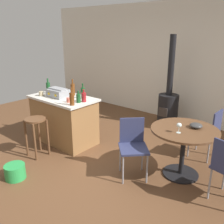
{
  "coord_description": "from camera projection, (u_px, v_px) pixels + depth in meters",
  "views": [
    {
      "loc": [
        2.53,
        -2.33,
        2.08
      ],
      "look_at": [
        0.09,
        0.58,
        0.81
      ],
      "focal_mm": 39.52,
      "sensor_mm": 36.0,
      "label": 1
    }
  ],
  "objects": [
    {
      "name": "cup_1",
      "position": [
        41.0,
        94.0,
        4.66
      ],
      "size": [
        0.12,
        0.08,
        0.08
      ],
      "color": "tan",
      "rests_on": "kitchen_island"
    },
    {
      "name": "bottle_5",
      "position": [
        83.0,
        93.0,
        4.46
      ],
      "size": [
        0.07,
        0.07,
        0.28
      ],
      "color": "#194C23",
      "rests_on": "kitchen_island"
    },
    {
      "name": "wood_stove",
      "position": [
        168.0,
        105.0,
        5.4
      ],
      "size": [
        0.44,
        0.45,
        2.0
      ],
      "color": "black",
      "rests_on": "ground_plane"
    },
    {
      "name": "bottle_3",
      "position": [
        48.0,
        87.0,
        4.84
      ],
      "size": [
        0.08,
        0.08,
        0.29
      ],
      "color": "#194C23",
      "rests_on": "kitchen_island"
    },
    {
      "name": "ground_plane",
      "position": [
        84.0,
        168.0,
        3.9
      ],
      "size": [
        8.8,
        8.8,
        0.0
      ],
      "primitive_type": "plane",
      "color": "brown"
    },
    {
      "name": "wine_glass",
      "position": [
        179.0,
        126.0,
        3.33
      ],
      "size": [
        0.07,
        0.07,
        0.14
      ],
      "color": "silver",
      "rests_on": "dining_table"
    },
    {
      "name": "bottle_2",
      "position": [
        73.0,
        89.0,
        4.67
      ],
      "size": [
        0.08,
        0.08,
        0.31
      ],
      "color": "#603314",
      "rests_on": "kitchen_island"
    },
    {
      "name": "kitchen_island",
      "position": [
        64.0,
        119.0,
        4.72
      ],
      "size": [
        1.28,
        0.73,
        0.89
      ],
      "color": "olive",
      "rests_on": "ground_plane"
    },
    {
      "name": "serving_bowl",
      "position": [
        196.0,
        126.0,
        3.52
      ],
      "size": [
        0.18,
        0.18,
        0.07
      ],
      "primitive_type": "ellipsoid",
      "color": "#383838",
      "rests_on": "dining_table"
    },
    {
      "name": "bottle_4",
      "position": [
        84.0,
        97.0,
        4.27
      ],
      "size": [
        0.08,
        0.08,
        0.22
      ],
      "color": "maroon",
      "rests_on": "kitchen_island"
    },
    {
      "name": "toolbox",
      "position": [
        58.0,
        93.0,
        4.58
      ],
      "size": [
        0.39,
        0.28,
        0.17
      ],
      "color": "gray",
      "rests_on": "kitchen_island"
    },
    {
      "name": "back_wall",
      "position": [
        177.0,
        63.0,
        5.68
      ],
      "size": [
        8.0,
        0.1,
        2.7
      ],
      "primitive_type": "cube",
      "color": "silver",
      "rests_on": "ground_plane"
    },
    {
      "name": "wooden_stool",
      "position": [
        36.0,
        128.0,
        4.15
      ],
      "size": [
        0.35,
        0.35,
        0.67
      ],
      "color": "brown",
      "rests_on": "ground_plane"
    },
    {
      "name": "plastic_bucket",
      "position": [
        15.0,
        172.0,
        3.6
      ],
      "size": [
        0.3,
        0.3,
        0.22
      ],
      "primitive_type": "cylinder",
      "color": "green",
      "rests_on": "ground_plane"
    },
    {
      "name": "cup_0",
      "position": [
        69.0,
        100.0,
        4.25
      ],
      "size": [
        0.12,
        0.08,
        0.08
      ],
      "color": "#DB6651",
      "rests_on": "kitchen_island"
    },
    {
      "name": "dining_table",
      "position": [
        184.0,
        140.0,
        3.55
      ],
      "size": [
        0.96,
        0.96,
        0.74
      ],
      "color": "black",
      "rests_on": "ground_plane"
    },
    {
      "name": "bottle_1",
      "position": [
        72.0,
        99.0,
        4.06
      ],
      "size": [
        0.08,
        0.08,
        0.29
      ],
      "color": "#603314",
      "rests_on": "kitchen_island"
    },
    {
      "name": "folding_chair_left",
      "position": [
        133.0,
        143.0,
        3.58
      ],
      "size": [
        0.57,
        0.57,
        0.86
      ],
      "color": "navy",
      "rests_on": "ground_plane"
    },
    {
      "name": "folding_chair_far",
      "position": [
        209.0,
        130.0,
        4.07
      ],
      "size": [
        0.41,
        0.41,
        0.86
      ],
      "color": "navy",
      "rests_on": "ground_plane"
    },
    {
      "name": "bottle_0",
      "position": [
        78.0,
        98.0,
        4.23
      ],
      "size": [
        0.08,
        0.08,
        0.21
      ],
      "color": "#194C23",
      "rests_on": "kitchen_island"
    }
  ]
}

